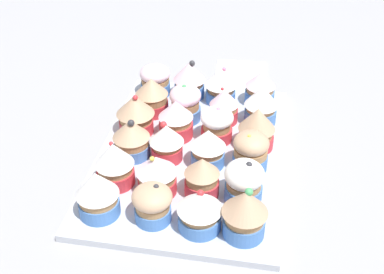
{
  "coord_description": "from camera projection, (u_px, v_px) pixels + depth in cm",
  "views": [
    {
      "loc": [
        -66.75,
        -11.51,
        53.59
      ],
      "look_at": [
        0.0,
        0.0,
        4.2
      ],
      "focal_mm": 46.41,
      "sensor_mm": 36.0,
      "label": 1
    }
  ],
  "objects": [
    {
      "name": "ground_plane",
      "position": [
        192.0,
        163.0,
        0.87
      ],
      "size": [
        180.0,
        180.0,
        3.0
      ],
      "primitive_type": "cube",
      "color": "#9E9EA3"
    },
    {
      "name": "baking_tray",
      "position": [
        192.0,
        154.0,
        0.86
      ],
      "size": [
        45.17,
        31.46,
        1.2
      ],
      "color": "silver",
      "rests_on": "ground_plane"
    },
    {
      "name": "cupcake_0",
      "position": [
        245.0,
        212.0,
        0.68
      ],
      "size": [
        6.47,
        6.47,
        8.24
      ],
      "color": "#477AC6",
      "rests_on": "baking_tray"
    },
    {
      "name": "cupcake_1",
      "position": [
        244.0,
        181.0,
        0.74
      ],
      "size": [
        6.01,
        6.01,
        7.35
      ],
      "color": "#477AC6",
      "rests_on": "baking_tray"
    },
    {
      "name": "cupcake_2",
      "position": [
        251.0,
        151.0,
        0.8
      ],
      "size": [
        5.79,
        5.79,
        6.97
      ],
      "color": "#477AC6",
      "rests_on": "baking_tray"
    },
    {
      "name": "cupcake_3",
      "position": [
        257.0,
        128.0,
        0.84
      ],
      "size": [
        6.36,
        6.36,
        7.77
      ],
      "color": "#D1333D",
      "rests_on": "baking_tray"
    },
    {
      "name": "cupcake_4",
      "position": [
        261.0,
        104.0,
        0.9
      ],
      "size": [
        6.2,
        6.2,
        7.69
      ],
      "color": "#477AC6",
      "rests_on": "baking_tray"
    },
    {
      "name": "cupcake_5",
      "position": [
        260.0,
        88.0,
        0.96
      ],
      "size": [
        5.82,
        5.82,
        6.85
      ],
      "color": "#477AC6",
      "rests_on": "baking_tray"
    },
    {
      "name": "cupcake_6",
      "position": [
        200.0,
        210.0,
        0.69
      ],
      "size": [
        6.47,
        6.47,
        6.74
      ],
      "color": "#477AC6",
      "rests_on": "baking_tray"
    },
    {
      "name": "cupcake_7",
      "position": [
        202.0,
        177.0,
        0.75
      ],
      "size": [
        5.42,
        5.42,
        6.89
      ],
      "color": "#D1333D",
      "rests_on": "baking_tray"
    },
    {
      "name": "cupcake_8",
      "position": [
        208.0,
        147.0,
        0.81
      ],
      "size": [
        5.93,
        5.93,
        6.87
      ],
      "color": "#477AC6",
      "rests_on": "baking_tray"
    },
    {
      "name": "cupcake_9",
      "position": [
        217.0,
        124.0,
        0.87
      ],
      "size": [
        5.78,
        5.78,
        6.5
      ],
      "color": "#D1333D",
      "rests_on": "baking_tray"
    },
    {
      "name": "cupcake_10",
      "position": [
        224.0,
        105.0,
        0.91
      ],
      "size": [
        5.33,
        5.33,
        6.92
      ],
      "color": "#D1333D",
      "rests_on": "baking_tray"
    },
    {
      "name": "cupcake_11",
      "position": [
        221.0,
        85.0,
        0.96
      ],
      "size": [
        6.27,
        6.27,
        7.52
      ],
      "color": "#477AC6",
      "rests_on": "baking_tray"
    },
    {
      "name": "cupcake_12",
      "position": [
        152.0,
        203.0,
        0.71
      ],
      "size": [
        5.84,
        5.84,
        6.25
      ],
      "color": "#477AC6",
      "rests_on": "baking_tray"
    },
    {
      "name": "cupcake_13",
      "position": [
        157.0,
        174.0,
        0.75
      ],
      "size": [
        6.31,
        6.31,
        7.03
      ],
      "color": "#D1333D",
      "rests_on": "baking_tray"
    },
    {
      "name": "cupcake_14",
      "position": [
        167.0,
        141.0,
        0.82
      ],
      "size": [
        5.75,
        5.75,
        7.1
      ],
      "color": "#D1333D",
      "rests_on": "baking_tray"
    },
    {
      "name": "cupcake_15",
      "position": [
        176.0,
        119.0,
        0.87
      ],
      "size": [
        6.15,
        6.15,
        7.26
      ],
      "color": "#D1333D",
      "rests_on": "baking_tray"
    },
    {
      "name": "cupcake_16",
      "position": [
        185.0,
        103.0,
        0.92
      ],
      "size": [
        5.84,
        5.84,
        7.32
      ],
      "color": "#477AC6",
      "rests_on": "baking_tray"
    },
    {
      "name": "cupcake_17",
      "position": [
        189.0,
        79.0,
        0.98
      ],
      "size": [
        6.39,
        6.39,
        7.94
      ],
      "color": "#477AC6",
      "rests_on": "baking_tray"
    },
    {
      "name": "cupcake_18",
      "position": [
        97.0,
        193.0,
        0.71
      ],
      "size": [
        6.27,
        6.27,
        7.66
      ],
      "color": "#477AC6",
      "rests_on": "baking_tray"
    },
    {
      "name": "cupcake_19",
      "position": [
        115.0,
        163.0,
        0.77
      ],
      "size": [
        6.13,
        6.13,
        7.82
      ],
      "color": "#D1333D",
      "rests_on": "baking_tray"
    },
    {
      "name": "cupcake_20",
      "position": [
        131.0,
        137.0,
        0.83
      ],
      "size": [
        6.27,
        6.27,
        7.37
      ],
      "color": "#477AC6",
      "rests_on": "baking_tray"
    },
    {
      "name": "cupcake_21",
      "position": [
        135.0,
        113.0,
        0.88
      ],
      "size": [
        6.83,
        6.83,
        7.88
      ],
      "color": "#D1333D",
      "rests_on": "baking_tray"
    },
    {
      "name": "cupcake_22",
      "position": [
        152.0,
        95.0,
        0.93
      ],
      "size": [
        6.23,
        6.23,
        7.26
      ],
      "color": "#D1333D",
      "rests_on": "baking_tray"
    },
    {
      "name": "cupcake_23",
      "position": [
        155.0,
        80.0,
        0.99
      ],
      "size": [
        6.04,
        6.04,
        6.29
      ],
      "color": "#477AC6",
      "rests_on": "baking_tray"
    },
    {
      "name": "napkin",
      "position": [
        240.0,
        74.0,
        1.1
      ],
      "size": [
        13.07,
        11.64,
        0.6
      ],
      "primitive_type": "cube",
      "rotation": [
        0.0,
        0.0,
        0.05
      ],
      "color": "white",
      "rests_on": "ground_plane"
    }
  ]
}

